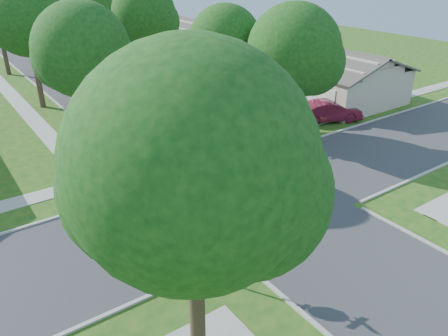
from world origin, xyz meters
name	(u,v)px	position (x,y,z in m)	size (l,w,h in m)	color
ground	(251,196)	(0.00, 0.00, 0.00)	(100.00, 100.00, 0.00)	#1D5015
road_ns	(251,196)	(0.00, 0.00, 0.00)	(7.00, 100.00, 0.02)	#333335
sidewalk_ne	(140,75)	(6.10, 26.00, 0.02)	(1.20, 40.00, 0.04)	#9E9B91
sidewalk_nw	(11,95)	(-6.10, 26.00, 0.02)	(1.20, 40.00, 0.04)	#9E9B91
driveway	(277,124)	(7.90, 7.10, 0.03)	(8.80, 3.60, 0.05)	#9E9B91
stop_sign_sw	(231,239)	(-4.70, -4.70, 2.03)	(1.05, 0.80, 2.98)	gray
stop_sign_ne	(265,115)	(4.70, 4.70, 2.03)	(1.05, 0.80, 2.98)	gray
tree_e_near	(226,45)	(4.75, 9.01, 5.64)	(4.97, 4.80, 8.28)	#38281C
tree_e_mid	(144,16)	(4.76, 21.01, 6.25)	(5.59, 5.40, 9.21)	#38281C
tree_e_far	(91,7)	(4.75, 34.01, 5.98)	(5.17, 5.00, 8.72)	#38281C
tree_w_near	(83,54)	(-4.64, 9.01, 6.12)	(5.38, 5.20, 8.97)	#38281C
tree_w_mid	(28,22)	(-4.64, 21.01, 6.49)	(5.80, 5.60, 9.56)	#38281C
tree_sw_corner	(195,175)	(-7.44, -6.99, 6.26)	(6.21, 6.00, 9.55)	#38281C
tree_ne_corner	(294,55)	(6.36, 4.21, 5.59)	(5.80, 5.60, 8.66)	#38281C
house_ne_near	(318,77)	(15.99, 11.00, 1.52)	(8.42, 13.60, 4.23)	#B0A28B
house_ne_far	(205,45)	(15.99, 29.00, 1.52)	(8.42, 13.60, 4.23)	#B0A28B
car_driveway	(329,111)	(11.50, 5.50, 0.77)	(1.62, 4.66, 1.53)	maroon
car_curb_east	(70,51)	(3.20, 38.93, 0.68)	(1.61, 4.00, 1.36)	black
car_curb_west	(46,66)	(-1.20, 32.93, 0.63)	(1.75, 4.31, 1.25)	black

